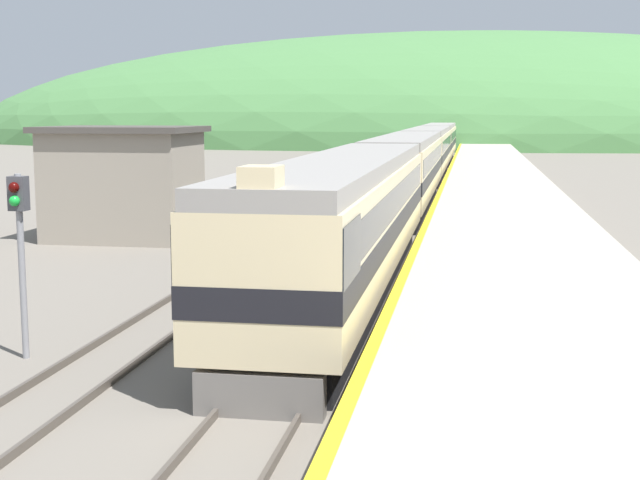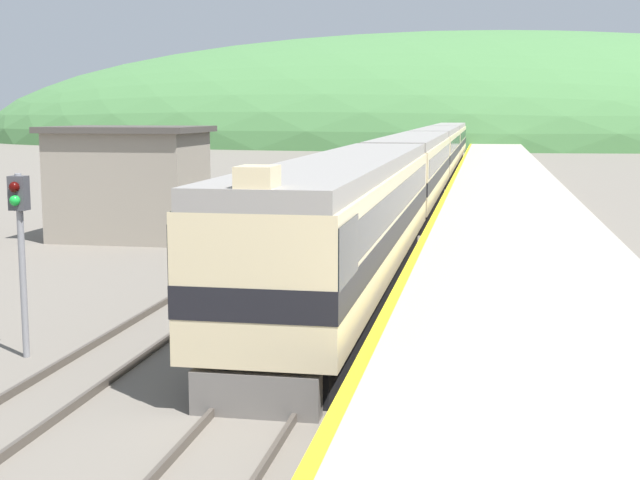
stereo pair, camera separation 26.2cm
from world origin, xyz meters
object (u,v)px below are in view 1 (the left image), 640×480
carriage_third (428,151)px  signal_post_siding (19,227)px  express_train_lead_car (346,220)px  carriage_second (407,169)px  carriage_fourth (440,141)px

carriage_third → signal_post_siding: size_ratio=5.59×
express_train_lead_car → carriage_third: express_train_lead_car is taller
carriage_second → carriage_third: bearing=90.0°
signal_post_siding → carriage_fourth: bearing=85.7°
carriage_second → signal_post_siding: size_ratio=5.59×
carriage_third → carriage_fourth: 22.67m
express_train_lead_car → carriage_third: size_ratio=0.99×
carriage_fourth → carriage_second: bearing=-90.0°
carriage_fourth → signal_post_siding: 76.06m
express_train_lead_car → carriage_third: bearing=90.0°
carriage_fourth → signal_post_siding: (-5.72, -75.84, 0.67)m
carriage_second → carriage_fourth: 45.34m
carriage_second → signal_post_siding: (-5.72, -30.50, 0.67)m
express_train_lead_car → carriage_second: (0.00, 22.81, -0.01)m
carriage_second → carriage_fourth: same height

